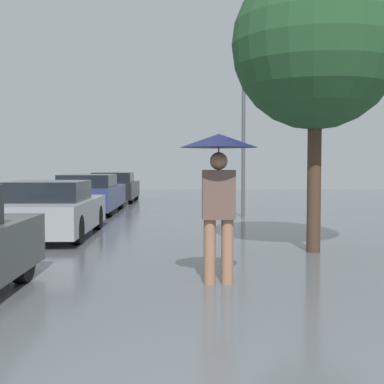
{
  "coord_description": "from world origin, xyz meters",
  "views": [
    {
      "loc": [
        -0.33,
        -2.84,
        1.56
      ],
      "look_at": [
        -0.22,
        4.02,
        1.2
      ],
      "focal_mm": 50.0,
      "sensor_mm": 36.0,
      "label": 1
    }
  ],
  "objects_px": {
    "parked_car_second": "(51,210)",
    "street_lamp": "(244,87)",
    "pedestrian": "(219,170)",
    "parked_car_farthest": "(114,188)",
    "parked_car_third": "(89,194)",
    "tree": "(316,46)"
  },
  "relations": [
    {
      "from": "pedestrian",
      "to": "parked_car_third",
      "type": "xyz_separation_m",
      "value": [
        -3.48,
        10.34,
        -0.89
      ]
    },
    {
      "from": "parked_car_third",
      "to": "tree",
      "type": "distance_m",
      "value": 9.96
    },
    {
      "from": "tree",
      "to": "street_lamp",
      "type": "distance_m",
      "value": 6.15
    },
    {
      "from": "pedestrian",
      "to": "parked_car_second",
      "type": "relative_size",
      "value": 0.5
    },
    {
      "from": "parked_car_farthest",
      "to": "tree",
      "type": "bearing_deg",
      "value": -68.06
    },
    {
      "from": "parked_car_farthest",
      "to": "street_lamp",
      "type": "distance_m",
      "value": 8.8
    },
    {
      "from": "pedestrian",
      "to": "tree",
      "type": "xyz_separation_m",
      "value": [
        1.85,
        2.49,
        2.12
      ]
    },
    {
      "from": "parked_car_second",
      "to": "parked_car_third",
      "type": "bearing_deg",
      "value": 91.84
    },
    {
      "from": "parked_car_second",
      "to": "tree",
      "type": "height_order",
      "value": "tree"
    },
    {
      "from": "pedestrian",
      "to": "parked_car_farthest",
      "type": "distance_m",
      "value": 15.77
    },
    {
      "from": "parked_car_second",
      "to": "street_lamp",
      "type": "bearing_deg",
      "value": 40.99
    },
    {
      "from": "pedestrian",
      "to": "street_lamp",
      "type": "xyz_separation_m",
      "value": [
        1.29,
        8.61,
        2.28
      ]
    },
    {
      "from": "tree",
      "to": "street_lamp",
      "type": "xyz_separation_m",
      "value": [
        -0.56,
        6.12,
        0.16
      ]
    },
    {
      "from": "pedestrian",
      "to": "parked_car_farthest",
      "type": "height_order",
      "value": "pedestrian"
    },
    {
      "from": "parked_car_second",
      "to": "street_lamp",
      "type": "height_order",
      "value": "street_lamp"
    },
    {
      "from": "pedestrian",
      "to": "parked_car_farthest",
      "type": "bearing_deg",
      "value": 102.27
    },
    {
      "from": "pedestrian",
      "to": "parked_car_farthest",
      "type": "relative_size",
      "value": 0.51
    },
    {
      "from": "parked_car_second",
      "to": "parked_car_farthest",
      "type": "distance_m",
      "value": 10.75
    },
    {
      "from": "pedestrian",
      "to": "parked_car_second",
      "type": "xyz_separation_m",
      "value": [
        -3.3,
        4.63,
        -0.92
      ]
    },
    {
      "from": "pedestrian",
      "to": "parked_car_second",
      "type": "distance_m",
      "value": 5.76
    },
    {
      "from": "parked_car_farthest",
      "to": "street_lamp",
      "type": "relative_size",
      "value": 0.73
    },
    {
      "from": "pedestrian",
      "to": "parked_car_second",
      "type": "height_order",
      "value": "pedestrian"
    }
  ]
}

